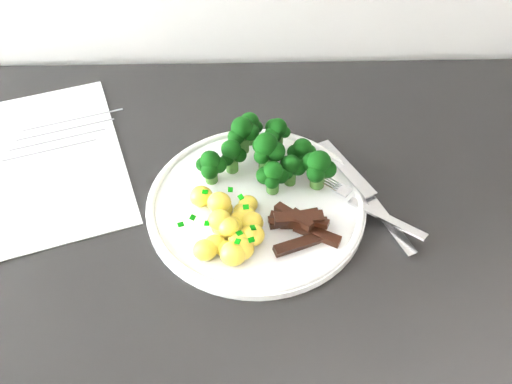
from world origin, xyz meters
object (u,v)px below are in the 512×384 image
at_px(counter, 230,355).
at_px(fork, 371,208).
at_px(beef_strips, 301,224).
at_px(recipe_paper, 41,163).
at_px(knife, 376,208).
at_px(broccoli, 266,152).
at_px(potatoes, 230,227).
at_px(plate, 256,204).

relative_size(counter, fork, 17.95).
xyz_separation_m(counter, beef_strips, (0.10, -0.06, 0.45)).
bearing_deg(beef_strips, counter, 147.42).
relative_size(recipe_paper, knife, 1.80).
height_order(counter, beef_strips, beef_strips).
relative_size(broccoli, potatoes, 1.49).
bearing_deg(counter, recipe_paper, 164.34).
xyz_separation_m(broccoli, fork, (0.13, -0.08, -0.03)).
height_order(broccoli, knife, broccoli).
xyz_separation_m(counter, plate, (0.05, -0.02, 0.44)).
bearing_deg(plate, counter, 158.37).
relative_size(recipe_paper, beef_strips, 4.12).
bearing_deg(broccoli, potatoes, -113.32).
bearing_deg(recipe_paper, beef_strips, -21.00).
xyz_separation_m(counter, broccoli, (0.06, 0.04, 0.48)).
distance_m(beef_strips, fork, 0.09).
bearing_deg(potatoes, knife, 11.78).
bearing_deg(potatoes, plate, 57.64).
relative_size(counter, broccoli, 12.94).
bearing_deg(potatoes, fork, 9.70).
xyz_separation_m(plate, broccoli, (0.01, 0.06, 0.04)).
xyz_separation_m(plate, fork, (0.14, -0.02, 0.01)).
height_order(counter, fork, fork).
bearing_deg(broccoli, knife, -26.66).
distance_m(broccoli, beef_strips, 0.11).
xyz_separation_m(counter, recipe_paper, (-0.25, 0.07, 0.44)).
distance_m(counter, beef_strips, 0.47).
distance_m(potatoes, fork, 0.18).
xyz_separation_m(recipe_paper, broccoli, (0.31, -0.03, 0.04)).
bearing_deg(broccoli, fork, -31.08).
height_order(plate, fork, fork).
relative_size(beef_strips, fork, 0.68).
height_order(counter, knife, knife).
height_order(recipe_paper, fork, fork).
distance_m(recipe_paper, broccoli, 0.31).
bearing_deg(counter, beef_strips, -32.58).
height_order(broccoli, fork, broccoli).
bearing_deg(broccoli, recipe_paper, 174.25).
relative_size(counter, knife, 11.52).
distance_m(recipe_paper, knife, 0.46).
distance_m(counter, knife, 0.49).
relative_size(broccoli, beef_strips, 2.04).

